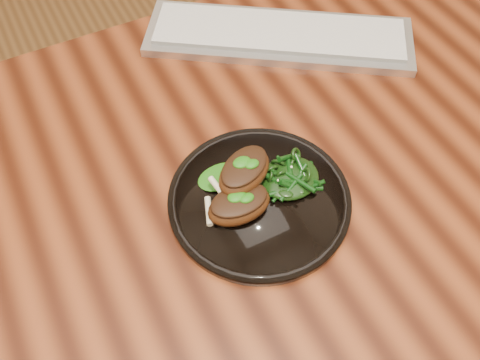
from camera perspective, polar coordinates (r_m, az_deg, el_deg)
name	(u,v)px	position (r m, az deg, el deg)	size (l,w,h in m)	color
desk	(223,203)	(0.87, -1.81, -2.48)	(1.60, 0.80, 0.75)	black
plate	(259,200)	(0.76, 2.08, -2.13)	(0.26, 0.26, 0.02)	black
lamb_chop_front	(239,204)	(0.72, -0.14, -2.62)	(0.10, 0.07, 0.04)	#45220D
lamb_chop_back	(244,171)	(0.73, 0.41, 0.96)	(0.11, 0.09, 0.04)	#45220D
herb_smear	(221,177)	(0.77, -1.99, 0.37)	(0.07, 0.05, 0.00)	#0F4C08
greens_heap	(290,175)	(0.76, 5.34, 0.48)	(0.09, 0.08, 0.03)	black
keyboard	(279,36)	(1.01, 4.18, 15.12)	(0.48, 0.39, 0.02)	silver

